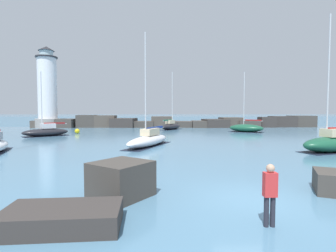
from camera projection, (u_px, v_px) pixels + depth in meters
The scene contains 11 objects.
ground_plane at pixel (252, 199), 9.68m from camera, with size 600.00×600.00×0.00m, color teal.
open_sea_beyond at pixel (168, 119), 114.56m from camera, with size 400.00×116.00×0.01m.
breakwater_jetty at pixel (178, 122), 54.64m from camera, with size 58.42×6.89×2.52m.
lighthouse at pixel (47, 92), 52.69m from camera, with size 4.91×4.91×16.25m.
sailboat_moored_1 at pixel (330, 143), 20.86m from camera, with size 5.64×3.64×10.77m.
sailboat_moored_2 at pixel (46, 131), 34.41m from camera, with size 5.86×5.25×8.40m.
sailboat_moored_3 at pixel (246, 128), 41.36m from camera, with size 5.74×4.96×9.46m.
sailboat_moored_4 at pixel (171, 126), 47.10m from camera, with size 4.63×5.71×10.35m.
sailboat_moored_5 at pixel (149, 139), 24.63m from camera, with size 4.65×7.83×10.37m.
mooring_buoy_orange_near at pixel (77, 131), 38.54m from camera, with size 0.71×0.71×0.91m.
person_on_rocks at pixel (270, 192), 7.29m from camera, with size 0.36×0.23×1.77m.
Camera 1 is at (-3.40, -9.42, 3.23)m, focal length 28.00 mm.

